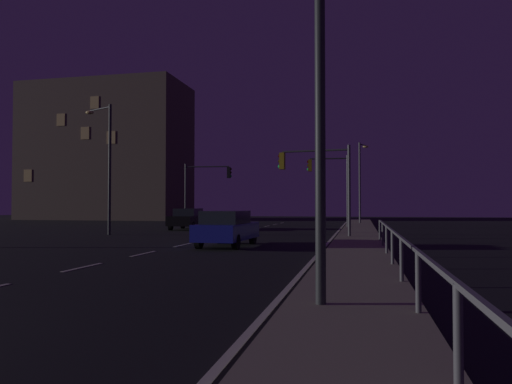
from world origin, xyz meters
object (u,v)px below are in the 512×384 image
at_px(traffic_light_near_right, 206,182).
at_px(street_lamp_median, 328,26).
at_px(car, 227,228).
at_px(street_lamp_corner, 361,175).
at_px(traffic_light_far_left, 330,177).
at_px(traffic_light_overhead_east, 316,172).
at_px(building_distant, 107,152).
at_px(car_oncoming, 188,218).
at_px(street_lamp_across_street, 106,157).

bearing_deg(traffic_light_near_right, street_lamp_median, -68.10).
height_order(car, street_lamp_corner, street_lamp_corner).
bearing_deg(street_lamp_median, traffic_light_far_left, 93.49).
height_order(traffic_light_overhead_east, building_distant, building_distant).
relative_size(traffic_light_overhead_east, street_lamp_median, 0.63).
height_order(traffic_light_near_right, building_distant, building_distant).
bearing_deg(car_oncoming, car, -63.06).
distance_m(street_lamp_across_street, building_distant, 34.09).
relative_size(street_lamp_corner, building_distant, 0.37).
height_order(car, traffic_light_near_right, traffic_light_near_right).
bearing_deg(traffic_light_far_left, street_lamp_median, -86.51).
xyz_separation_m(street_lamp_median, building_distant, (-31.68, 48.30, 3.86)).
relative_size(car, traffic_light_overhead_east, 0.89).
height_order(street_lamp_corner, building_distant, building_distant).
bearing_deg(traffic_light_near_right, car_oncoming, -86.07).
bearing_deg(traffic_light_overhead_east, car_oncoming, 144.61).
xyz_separation_m(traffic_light_far_left, traffic_light_near_right, (-10.76, 1.26, -0.23)).
distance_m(traffic_light_far_left, street_lamp_across_street, 17.23).
height_order(car, street_lamp_across_street, street_lamp_across_street).
bearing_deg(car_oncoming, street_lamp_median, -64.81).
distance_m(street_lamp_corner, building_distant, 33.86).
distance_m(car_oncoming, street_lamp_across_street, 8.60).
bearing_deg(street_lamp_median, building_distant, 123.26).
relative_size(street_lamp_median, street_lamp_across_street, 0.98).
xyz_separation_m(traffic_light_near_right, traffic_light_overhead_east, (10.69, -12.65, -0.16)).
bearing_deg(car, traffic_light_far_left, 79.18).
distance_m(car, traffic_light_overhead_east, 7.77).
xyz_separation_m(car, car_oncoming, (-6.99, 13.75, 0.00)).
xyz_separation_m(car_oncoming, traffic_light_far_left, (10.39, 4.06, 3.23)).
xyz_separation_m(car_oncoming, street_lamp_median, (12.22, -25.99, 4.00)).
bearing_deg(traffic_light_near_right, street_lamp_across_street, -100.61).
bearing_deg(traffic_light_overhead_east, street_lamp_across_street, 179.07).
bearing_deg(building_distant, traffic_light_overhead_east, -44.87).
relative_size(traffic_light_near_right, street_lamp_across_street, 0.67).
xyz_separation_m(car, traffic_light_overhead_east, (3.33, 6.42, 2.84)).
relative_size(traffic_light_far_left, street_lamp_across_street, 0.70).
relative_size(car, building_distant, 0.22).
distance_m(car, traffic_light_far_left, 18.42).
relative_size(traffic_light_far_left, street_lamp_corner, 0.73).
height_order(car, street_lamp_median, street_lamp_median).
distance_m(traffic_light_far_left, traffic_light_overhead_east, 11.40).
bearing_deg(traffic_light_far_left, building_distant, 148.55).
distance_m(traffic_light_overhead_east, street_lamp_corner, 20.14).
bearing_deg(street_lamp_across_street, building_distant, 119.66).
relative_size(car_oncoming, traffic_light_far_left, 0.80).
xyz_separation_m(car_oncoming, street_lamp_corner, (12.74, 12.63, 3.87)).
distance_m(traffic_light_overhead_east, street_lamp_median, 18.79).
bearing_deg(street_lamp_corner, traffic_light_near_right, -150.85).
bearing_deg(building_distant, traffic_light_far_left, -31.45).
height_order(traffic_light_overhead_east, street_lamp_across_street, street_lamp_across_street).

